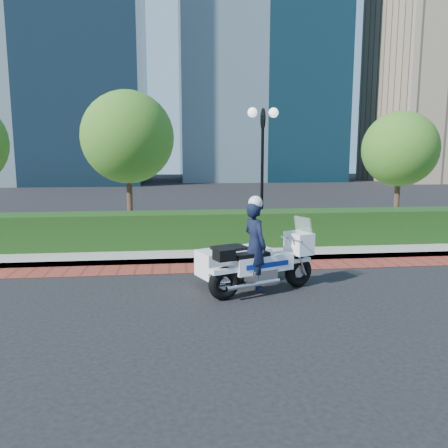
{
  "coord_description": "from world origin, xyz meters",
  "views": [
    {
      "loc": [
        -1.95,
        -9.2,
        2.78
      ],
      "look_at": [
        -0.63,
        2.22,
        1.0
      ],
      "focal_mm": 35.0,
      "sensor_mm": 36.0,
      "label": 1
    }
  ],
  "objects": [
    {
      "name": "hedge_main",
      "position": [
        0.0,
        3.6,
        0.65
      ],
      "size": [
        18.0,
        1.2,
        1.0
      ],
      "primitive_type": "cube",
      "color": "black",
      "rests_on": "sidewalk"
    },
    {
      "name": "ground",
      "position": [
        0.0,
        0.0,
        0.0
      ],
      "size": [
        120.0,
        120.0,
        0.0
      ],
      "primitive_type": "plane",
      "color": "black",
      "rests_on": "ground"
    },
    {
      "name": "tree_c",
      "position": [
        6.5,
        6.5,
        3.05
      ],
      "size": [
        2.8,
        2.8,
        4.3
      ],
      "color": "#332319",
      "rests_on": "sidewalk"
    },
    {
      "name": "tree_b",
      "position": [
        -3.5,
        6.5,
        3.43
      ],
      "size": [
        3.2,
        3.2,
        4.89
      ],
      "color": "#332319",
      "rests_on": "sidewalk"
    },
    {
      "name": "lamppost",
      "position": [
        1.0,
        5.2,
        2.96
      ],
      "size": [
        1.02,
        0.7,
        4.21
      ],
      "color": "black",
      "rests_on": "sidewalk"
    },
    {
      "name": "tower_right",
      "position": [
        28.0,
        38.0,
        14.0
      ],
      "size": [
        14.0,
        12.0,
        28.0
      ],
      "primitive_type": "cube",
      "color": "gray",
      "rests_on": "ground"
    },
    {
      "name": "sidewalk",
      "position": [
        0.0,
        6.0,
        0.07
      ],
      "size": [
        60.0,
        8.0,
        0.15
      ],
      "primitive_type": "cube",
      "color": "gray",
      "rests_on": "ground"
    },
    {
      "name": "brick_strip",
      "position": [
        0.0,
        1.5,
        0.01
      ],
      "size": [
        60.0,
        1.0,
        0.01
      ],
      "primitive_type": "cube",
      "color": "maroon",
      "rests_on": "ground"
    },
    {
      "name": "police_motorcycle",
      "position": [
        -0.39,
        -0.39,
        0.69
      ],
      "size": [
        2.56,
        1.91,
        2.02
      ],
      "rotation": [
        0.0,
        0.0,
        0.39
      ],
      "color": "black",
      "rests_on": "ground"
    }
  ]
}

